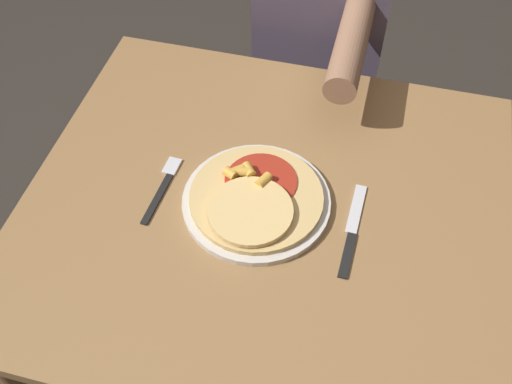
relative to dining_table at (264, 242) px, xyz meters
name	(u,v)px	position (x,y,z in m)	size (l,w,h in m)	color
ground_plane	(262,360)	(0.00, 0.00, -0.63)	(8.00, 8.00, 0.00)	#2D2823
dining_table	(264,242)	(0.00, 0.00, 0.00)	(0.95, 0.86, 0.76)	olive
plate	(256,202)	(-0.02, 0.00, 0.14)	(0.29, 0.29, 0.01)	beige
pizza	(255,199)	(-0.02, -0.01, 0.15)	(0.26, 0.26, 0.04)	tan
fork	(163,185)	(-0.21, 0.00, 0.13)	(0.03, 0.18, 0.00)	black
knife	(352,231)	(0.18, -0.02, 0.13)	(0.03, 0.22, 0.00)	black
person_diner	(321,35)	(0.00, 0.63, 0.07)	(0.33, 0.52, 1.21)	#2D2D38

